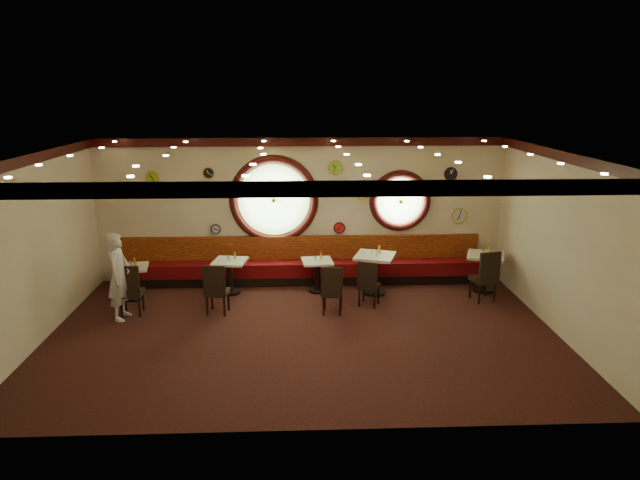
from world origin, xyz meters
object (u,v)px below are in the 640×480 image
Objects in this scene: chair_e at (486,273)px; condiment_d_pepper at (376,254)px; chair_a at (130,287)px; condiment_e_pepper at (490,253)px; table_c at (317,272)px; waiter at (119,276)px; condiment_a_pepper at (131,265)px; condiment_c_pepper at (316,259)px; condiment_e_salt at (483,252)px; table_e at (485,268)px; condiment_d_salt at (372,251)px; condiment_c_bottle at (321,255)px; condiment_d_bottle at (379,249)px; table_d at (375,269)px; chair_b at (216,286)px; condiment_a_salt at (131,264)px; chair_c at (332,287)px; condiment_b_bottle at (235,255)px; condiment_b_pepper at (229,258)px; condiment_c_salt at (315,258)px; table_b at (230,273)px; table_a at (133,279)px; condiment_a_bottle at (135,262)px; chair_d at (368,281)px; condiment_b_salt at (228,258)px.

chair_e is 6.16× the size of condiment_d_pepper.
condiment_e_pepper is at bearing 5.35° from chair_a.
table_c is 4.00m from waiter.
condiment_c_pepper is at bearing 4.96° from condiment_a_pepper.
condiment_c_pepper is (3.77, 0.33, -0.01)m from condiment_a_pepper.
table_e is at bearing -12.74° from condiment_e_salt.
condiment_a_pepper is (-4.95, -0.27, -0.16)m from condiment_d_salt.
condiment_a_pepper is at bearing 163.06° from chair_e.
condiment_d_bottle reaches higher than condiment_c_bottle.
chair_b is (-3.18, -1.04, 0.04)m from table_d.
chair_c is at bearing -14.25° from condiment_a_salt.
chair_a is 3.77m from condiment_c_pepper.
condiment_b_bottle reaches higher than table_d.
condiment_e_salt is (5.37, -0.09, 0.09)m from condiment_b_pepper.
condiment_c_bottle is at bearing 176.86° from table_e.
condiment_d_bottle reaches higher than table_d.
condiment_d_pepper is at bearing -12.98° from condiment_c_salt.
condiment_d_bottle is at bearing -2.94° from condiment_b_bottle.
condiment_c_salt is at bearing 173.16° from table_c.
condiment_d_salt is at bearing 177.68° from condiment_e_pepper.
condiment_d_pepper is 2.98m from condiment_b_bottle.
condiment_d_salt is at bearing -0.72° from table_b.
condiment_a_salt reaches higher than table_a.
condiment_e_salt is at bearing -1.86° from condiment_c_salt.
condiment_b_bottle is at bearing 153.25° from chair_c.
condiment_c_salt is at bearing 175.39° from condiment_d_bottle.
condiment_a_bottle reaches higher than table_c.
condiment_d_bottle is at bearing 90.40° from chair_d.
condiment_a_salt is at bearing -165.73° from chair_d.
table_b is 1.13× the size of chair_e.
waiter is (-1.86, -1.30, 0.05)m from condiment_b_salt.
condiment_c_pepper is (1.81, 0.02, 0.28)m from table_b.
chair_b reaches higher than condiment_d_salt.
table_e is at bearing 1.14° from condiment_a_salt.
condiment_b_pepper is at bearing 6.75° from condiment_a_bottle.
table_c is at bearing -1.74° from condiment_b_bottle.
chair_e is 3.42m from condiment_c_bottle.
table_d is 3.35m from chair_b.
table_b is 5.51m from condiment_e_pepper.
condiment_c_bottle is 3.57m from condiment_e_pepper.
condiment_e_pepper is at bearing -2.94° from condiment_c_salt.
chair_d is at bearing -42.63° from condiment_c_salt.
condiment_d_bottle is (5.11, 0.25, 0.20)m from condiment_a_pepper.
condiment_d_salt is (-0.05, 0.11, 0.36)m from table_d.
condiment_b_salt reaches higher than condiment_a_pepper.
waiter reaches higher than condiment_c_pepper.
condiment_c_bottle is (1.83, 0.02, -0.03)m from condiment_b_bottle.
condiment_d_pepper is at bearing 23.81° from chair_b.
chair_a reaches higher than condiment_b_pepper.
chair_a is 2.13m from condiment_b_pepper.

